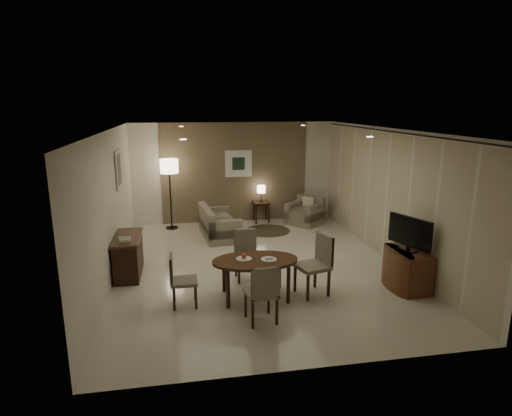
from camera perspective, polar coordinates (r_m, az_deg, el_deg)
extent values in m
cube|color=beige|center=(8.68, 0.23, -7.70)|extent=(5.50, 7.00, 0.00)
cube|color=white|center=(8.10, 0.25, 10.38)|extent=(5.50, 7.00, 0.00)
cube|color=brown|center=(11.69, -2.86, 4.74)|extent=(5.50, 0.00, 2.70)
cube|color=white|center=(8.26, -18.88, 0.23)|extent=(0.00, 7.00, 2.70)
cube|color=white|center=(9.18, 17.39, 1.64)|extent=(0.00, 7.00, 2.70)
cube|color=brown|center=(11.67, -2.85, 4.73)|extent=(3.96, 0.03, 2.70)
cylinder|color=black|center=(8.98, 17.58, 9.70)|extent=(0.03, 6.80, 0.03)
cube|color=silver|center=(11.62, -2.35, 5.94)|extent=(0.72, 0.03, 0.72)
cube|color=black|center=(11.61, -2.34, 5.93)|extent=(0.34, 0.01, 0.34)
cube|color=silver|center=(9.33, -17.87, 4.92)|extent=(0.03, 0.60, 0.80)
cube|color=gray|center=(9.33, -17.78, 4.92)|extent=(0.01, 0.46, 0.64)
cylinder|color=white|center=(6.17, -9.70, 9.01)|extent=(0.10, 0.10, 0.01)
cylinder|color=white|center=(6.80, 14.94, 9.16)|extent=(0.10, 0.10, 0.01)
cylinder|color=white|center=(9.76, -9.96, 10.66)|extent=(0.10, 0.10, 0.01)
cylinder|color=white|center=(10.17, 6.30, 10.90)|extent=(0.10, 0.10, 0.01)
cylinder|color=white|center=(7.12, -1.62, -6.79)|extent=(0.26, 0.26, 0.02)
cylinder|color=white|center=(7.10, 1.72, -6.86)|extent=(0.26, 0.26, 0.02)
sphere|color=#CC4017|center=(7.10, -1.62, -6.38)|extent=(0.09, 0.09, 0.09)
cube|color=white|center=(7.09, 1.72, -6.69)|extent=(0.12, 0.08, 0.03)
cylinder|color=#413724|center=(10.99, 1.56, -3.02)|extent=(1.14, 1.14, 0.01)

